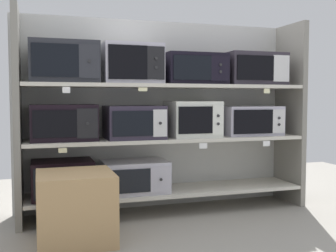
# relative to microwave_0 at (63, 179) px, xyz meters

# --- Properties ---
(ground) EXTENTS (6.42, 6.00, 0.02)m
(ground) POSITION_rel_microwave_0_xyz_m (0.91, -1.00, -0.36)
(ground) COLOR gray
(back_panel) EXTENTS (2.62, 0.04, 1.71)m
(back_panel) POSITION_rel_microwave_0_xyz_m (0.91, 0.26, 0.51)
(back_panel) COLOR #B2B2AD
(back_panel) RESTS_ON ground
(upright_left) EXTENTS (0.05, 0.47, 1.71)m
(upright_left) POSITION_rel_microwave_0_xyz_m (-0.33, 0.00, 0.51)
(upright_left) COLOR gray
(upright_left) RESTS_ON ground
(upright_right) EXTENTS (0.05, 0.47, 1.71)m
(upright_right) POSITION_rel_microwave_0_xyz_m (2.15, 0.00, 0.51)
(upright_right) COLOR gray
(upright_right) RESTS_ON ground
(shelf_0) EXTENTS (2.42, 0.47, 0.03)m
(shelf_0) POSITION_rel_microwave_0_xyz_m (0.91, 0.00, -0.16)
(shelf_0) COLOR beige
(shelf_0) RESTS_ON ground
(microwave_0) EXTENTS (0.49, 0.39, 0.30)m
(microwave_0) POSITION_rel_microwave_0_xyz_m (0.00, 0.00, 0.00)
(microwave_0) COLOR black
(microwave_0) RESTS_ON shelf_0
(microwave_1) EXTENTS (0.55, 0.40, 0.27)m
(microwave_1) POSITION_rel_microwave_0_xyz_m (0.60, 0.00, -0.01)
(microwave_1) COLOR #B5B2BF
(microwave_1) RESTS_ON shelf_0
(price_tag_0) EXTENTS (0.08, 0.00, 0.03)m
(price_tag_0) POSITION_rel_microwave_0_xyz_m (-0.04, -0.23, -0.20)
(price_tag_0) COLOR white
(shelf_1) EXTENTS (2.42, 0.47, 0.03)m
(shelf_1) POSITION_rel_microwave_0_xyz_m (0.91, 0.00, 0.30)
(shelf_1) COLOR beige
(microwave_2) EXTENTS (0.52, 0.37, 0.29)m
(microwave_2) POSITION_rel_microwave_0_xyz_m (0.02, 0.00, 0.46)
(microwave_2) COLOR black
(microwave_2) RESTS_ON shelf_1
(microwave_3) EXTENTS (0.48, 0.43, 0.28)m
(microwave_3) POSITION_rel_microwave_0_xyz_m (0.60, 0.00, 0.45)
(microwave_3) COLOR #2E2738
(microwave_3) RESTS_ON shelf_1
(microwave_4) EXTENTS (0.43, 0.39, 0.32)m
(microwave_4) POSITION_rel_microwave_0_xyz_m (1.14, 0.00, 0.47)
(microwave_4) COLOR silver
(microwave_4) RESTS_ON shelf_1
(microwave_5) EXTENTS (0.55, 0.37, 0.27)m
(microwave_5) POSITION_rel_microwave_0_xyz_m (1.71, 0.00, 0.45)
(microwave_5) COLOR #B5B1C3
(microwave_5) RESTS_ON shelf_1
(price_tag_1) EXTENTS (0.06, 0.00, 0.04)m
(price_tag_1) POSITION_rel_microwave_0_xyz_m (-0.01, -0.23, 0.26)
(price_tag_1) COLOR beige
(price_tag_2) EXTENTS (0.07, 0.00, 0.05)m
(price_tag_2) POSITION_rel_microwave_0_xyz_m (1.14, -0.23, 0.26)
(price_tag_2) COLOR white
(price_tag_3) EXTENTS (0.07, 0.00, 0.05)m
(price_tag_3) POSITION_rel_microwave_0_xyz_m (1.75, -0.23, 0.26)
(price_tag_3) COLOR white
(shelf_2) EXTENTS (2.42, 0.47, 0.03)m
(shelf_2) POSITION_rel_microwave_0_xyz_m (0.91, 0.00, 0.76)
(shelf_2) COLOR beige
(microwave_6) EXTENTS (0.54, 0.36, 0.33)m
(microwave_6) POSITION_rel_microwave_0_xyz_m (0.03, 0.00, 0.94)
(microwave_6) COLOR #282930
(microwave_6) RESTS_ON shelf_2
(microwave_7) EXTENTS (0.49, 0.35, 0.34)m
(microwave_7) POSITION_rel_microwave_0_xyz_m (0.58, 0.00, 0.95)
(microwave_7) COLOR #B6B2C1
(microwave_7) RESTS_ON shelf_2
(microwave_8) EXTENTS (0.54, 0.40, 0.27)m
(microwave_8) POSITION_rel_microwave_0_xyz_m (1.14, 0.00, 0.91)
(microwave_8) COLOR black
(microwave_8) RESTS_ON shelf_2
(microwave_9) EXTENTS (0.55, 0.40, 0.29)m
(microwave_9) POSITION_rel_microwave_0_xyz_m (1.72, 0.00, 0.92)
(microwave_9) COLOR #2E2932
(microwave_9) RESTS_ON shelf_2
(price_tag_4) EXTENTS (0.06, 0.00, 0.05)m
(price_tag_4) POSITION_rel_microwave_0_xyz_m (0.03, -0.23, 0.72)
(price_tag_4) COLOR white
(price_tag_5) EXTENTS (0.07, 0.00, 0.03)m
(price_tag_5) POSITION_rel_microwave_0_xyz_m (0.62, -0.23, 0.73)
(price_tag_5) COLOR beige
(price_tag_6) EXTENTS (0.06, 0.00, 0.04)m
(price_tag_6) POSITION_rel_microwave_0_xyz_m (1.74, -0.23, 0.72)
(price_tag_6) COLOR beige
(shipping_carton) EXTENTS (0.52, 0.52, 0.49)m
(shipping_carton) POSITION_rel_microwave_0_xyz_m (0.06, -0.54, -0.10)
(shipping_carton) COLOR tan
(shipping_carton) RESTS_ON ground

